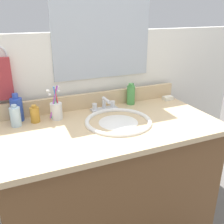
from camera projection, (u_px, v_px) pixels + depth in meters
The scene contains 14 objects.
vanity_cabinet at pixel (109, 195), 1.51m from camera, with size 1.11×0.55×0.83m, color brown.
countertop at pixel (109, 127), 1.35m from camera, with size 1.15×0.59×0.03m, color #D1B284.
backsplash at pixel (91, 100), 1.57m from camera, with size 1.15×0.02×0.09m, color #D1B284.
back_wall at pixel (89, 134), 1.72m from camera, with size 2.25×0.04×1.30m, color white.
mirror_panel at pixel (103, 29), 1.50m from camera, with size 0.60×0.01×0.56m, color #B2BCC6.
hand_towel at pixel (1, 79), 1.35m from camera, with size 0.11×0.04×0.22m, color #A53338.
sink_basin at pixel (118, 127), 1.39m from camera, with size 0.36×0.36×0.11m.
faucet at pixel (105, 106), 1.54m from camera, with size 0.16×0.10×0.08m.
bottle_shampoo_blue at pixel (17, 109), 1.38m from camera, with size 0.06×0.06×0.15m.
bottle_toner_green at pixel (131, 95), 1.62m from camera, with size 0.05×0.05×0.13m.
bottle_oil_amber at pixel (35, 114), 1.37m from camera, with size 0.05×0.05×0.10m.
bottle_gel_clear at pixel (15, 116), 1.32m from camera, with size 0.05×0.05×0.12m.
cup_white_ceramic at pixel (56, 110), 1.41m from camera, with size 0.08×0.06×0.19m.
soap_bar at pixel (168, 98), 1.72m from camera, with size 0.06×0.04×0.02m, color white.
Camera 1 is at (-0.47, -1.13, 1.42)m, focal length 41.87 mm.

